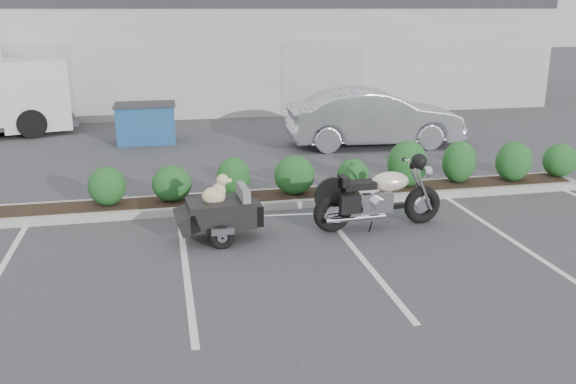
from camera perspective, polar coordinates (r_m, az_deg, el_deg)
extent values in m
plane|color=#38383A|center=(10.08, -1.16, -4.88)|extent=(90.00, 90.00, 0.00)
cube|color=#9E9E93|center=(12.28, 1.50, -0.46)|extent=(12.00, 1.00, 0.15)
cube|color=#9EA099|center=(26.31, -8.32, 12.96)|extent=(26.00, 10.00, 4.00)
torus|color=black|center=(10.54, 4.19, -1.95)|extent=(0.70, 0.22, 0.69)
torus|color=black|center=(11.20, 12.44, -1.17)|extent=(0.70, 0.22, 0.69)
cylinder|color=silver|center=(10.54, 4.19, -1.95)|extent=(0.30, 0.14, 0.29)
cylinder|color=silver|center=(11.20, 12.44, -1.17)|extent=(0.25, 0.12, 0.25)
cylinder|color=silver|center=(10.97, 12.47, 0.53)|extent=(0.45, 0.08, 0.92)
cylinder|color=silver|center=(11.15, 11.99, 0.82)|extent=(0.45, 0.08, 0.92)
cylinder|color=silver|center=(10.88, 11.58, 2.60)|extent=(0.08, 0.72, 0.04)
cylinder|color=silver|center=(11.06, 12.87, 1.86)|extent=(0.13, 0.19, 0.19)
sphere|color=black|center=(10.57, 12.17, 2.83)|extent=(0.28, 0.28, 0.27)
cube|color=silver|center=(10.76, 8.10, -0.81)|extent=(0.59, 0.38, 0.35)
cube|color=black|center=(10.85, 8.57, -1.44)|extent=(0.93, 0.16, 0.08)
ellipsoid|color=beige|center=(10.78, 9.53, 0.99)|extent=(0.70, 0.43, 0.34)
cube|color=black|center=(10.56, 6.62, 0.65)|extent=(0.59, 0.34, 0.12)
cube|color=black|center=(10.44, 5.22, 1.03)|extent=(0.14, 0.32, 0.17)
cylinder|color=silver|center=(10.52, 6.37, -2.47)|extent=(1.09, 0.16, 0.09)
cylinder|color=silver|center=(10.85, 5.66, -1.84)|extent=(1.09, 0.16, 0.09)
cube|color=black|center=(10.28, 5.83, -1.16)|extent=(0.36, 0.17, 0.31)
cube|color=black|center=(10.20, -6.33, -1.92)|extent=(1.13, 0.81, 0.43)
cube|color=slate|center=(10.18, -4.21, -0.26)|extent=(0.16, 0.65, 0.31)
cube|color=slate|center=(10.18, -6.07, -1.32)|extent=(0.76, 0.68, 0.04)
cube|color=black|center=(10.16, -9.48, -2.57)|extent=(0.43, 0.77, 0.38)
cube|color=black|center=(10.32, -3.15, -1.93)|extent=(0.24, 0.53, 0.35)
torus|color=black|center=(9.89, -6.17, -4.26)|extent=(0.41, 0.14, 0.40)
torus|color=black|center=(10.69, -6.93, -2.63)|extent=(0.41, 0.14, 0.40)
cube|color=silver|center=(9.80, -6.15, -3.69)|extent=(0.38, 0.10, 0.10)
cube|color=silver|center=(10.70, -7.00, -1.92)|extent=(0.38, 0.10, 0.10)
cylinder|color=black|center=(10.29, -6.57, -3.42)|extent=(0.10, 0.93, 0.04)
cylinder|color=silver|center=(10.39, -1.81, -2.19)|extent=(0.62, 0.07, 0.04)
ellipsoid|color=#CEBE8B|center=(10.10, -6.97, -0.38)|extent=(0.40, 0.29, 0.31)
ellipsoid|color=#CEBE8B|center=(10.09, -6.46, 0.11)|extent=(0.24, 0.22, 0.28)
sphere|color=#CEBE8B|center=(10.05, -6.15, 1.15)|extent=(0.21, 0.21, 0.20)
ellipsoid|color=#CEBE8B|center=(10.07, -5.63, 1.07)|extent=(0.15, 0.09, 0.07)
sphere|color=black|center=(10.08, -5.28, 1.10)|extent=(0.04, 0.04, 0.04)
ellipsoid|color=#CEBE8B|center=(9.99, -6.34, 1.16)|extent=(0.05, 0.04, 0.11)
ellipsoid|color=#CEBE8B|center=(10.09, -6.44, 1.33)|extent=(0.05, 0.04, 0.11)
cylinder|color=#CEBE8B|center=(10.10, -6.20, -1.04)|extent=(0.05, 0.05, 0.12)
cylinder|color=#CEBE8B|center=(10.21, -6.31, -0.84)|extent=(0.05, 0.05, 0.12)
imported|color=#ACACB3|center=(17.20, 8.07, 6.89)|extent=(4.92, 2.01, 1.59)
cube|color=navy|center=(18.00, -13.14, 6.23)|extent=(1.63, 1.09, 1.08)
cube|color=#2D2D30|center=(17.91, -13.26, 7.98)|extent=(1.72, 1.18, 0.05)
cube|color=silver|center=(20.62, -22.75, 8.52)|extent=(2.38, 2.58, 2.09)
cube|color=black|center=(20.65, -22.66, 7.74)|extent=(0.51, 1.77, 0.95)
cylinder|color=black|center=(19.68, -22.84, 5.91)|extent=(0.90, 0.47, 0.86)
cylinder|color=black|center=(21.75, -23.22, 6.80)|extent=(0.90, 0.47, 0.86)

